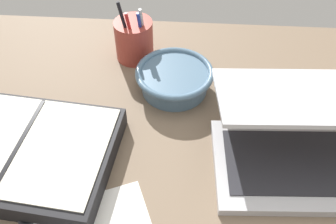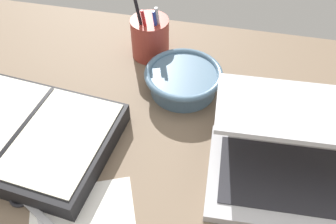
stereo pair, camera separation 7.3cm
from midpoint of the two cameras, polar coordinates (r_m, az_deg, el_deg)
The scene contains 6 objects.
desk_top at distance 74.13cm, azimuth -0.46°, elevation -8.58°, with size 140.00×100.00×2.00cm, color #75604C.
laptop at distance 74.25cm, azimuth 23.28°, elevation -6.56°, with size 36.86×30.13×14.82cm.
bowl at distance 85.29cm, azimuth 4.80°, elevation 4.82°, with size 17.78×17.78×5.63cm.
pen_cup at distance 94.16cm, azimuth -0.50°, elevation 11.20°, with size 9.37×9.37×16.30cm.
planner at distance 78.97cm, azimuth -18.47°, elevation -3.39°, with size 37.27×28.99×4.76cm.
scissors at distance 72.04cm, azimuth -17.62°, elevation -12.70°, with size 11.25×10.22×0.80cm.
Camera 2 is at (13.15, -40.48, 62.02)cm, focal length 40.00 mm.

